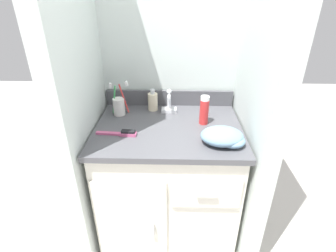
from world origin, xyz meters
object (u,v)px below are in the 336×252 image
at_px(toothbrush_cup, 119,106).
at_px(soap_dispenser, 153,101).
at_px(hand_towel, 224,137).
at_px(shaving_cream_can, 204,110).
at_px(hairbrush, 122,133).

bearing_deg(toothbrush_cup, soap_dispenser, 20.47).
bearing_deg(soap_dispenser, toothbrush_cup, -159.53).
bearing_deg(hand_towel, shaving_cream_can, 110.80).
relative_size(shaving_cream_can, hairbrush, 0.76).
bearing_deg(hand_towel, soap_dispenser, 134.36).
relative_size(toothbrush_cup, shaving_cream_can, 1.25).
distance_m(soap_dispenser, hairbrush, 0.34).
bearing_deg(shaving_cream_can, toothbrush_cup, 168.28).
bearing_deg(hairbrush, soap_dispenser, 71.23).
height_order(shaving_cream_can, hairbrush, shaving_cream_can).
xyz_separation_m(shaving_cream_can, hairbrush, (-0.42, -0.14, -0.07)).
distance_m(shaving_cream_can, hairbrush, 0.45).
bearing_deg(hand_towel, hairbrush, 172.38).
relative_size(toothbrush_cup, soap_dispenser, 1.45).
xyz_separation_m(toothbrush_cup, shaving_cream_can, (0.48, -0.10, 0.02)).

